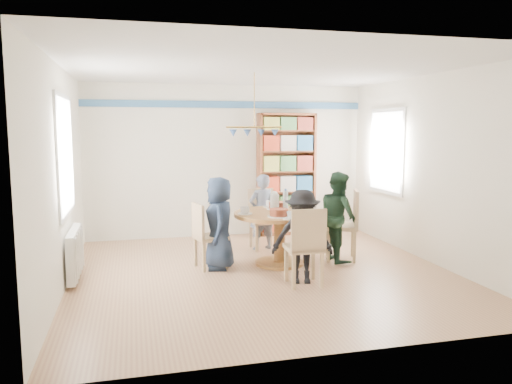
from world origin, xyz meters
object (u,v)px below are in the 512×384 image
object	(u,v)px
person_right	(339,216)
bookshelf	(286,175)
chair_left	(205,233)
person_near	(302,237)
chair_right	(347,221)
chair_near	(306,244)
chair_far	(262,216)
person_left	(219,223)
person_far	(262,212)
dining_table	(280,226)
radiator	(75,253)

from	to	relation	value
person_right	bookshelf	distance (m)	2.04
person_right	chair_left	bearing A→B (deg)	84.57
person_near	bookshelf	size ratio (longest dim) A/B	0.54
chair_right	bookshelf	world-z (taller)	bookshelf
chair_near	bookshelf	xyz separation A→B (m)	(0.69, 3.03, 0.54)
chair_right	chair_far	bearing A→B (deg)	135.69
bookshelf	person_right	bearing A→B (deg)	-84.72
chair_left	person_right	xyz separation A→B (m)	(1.95, -0.05, 0.15)
chair_left	person_left	world-z (taller)	person_left
person_far	person_near	distance (m)	1.82
chair_left	person_far	bearing A→B (deg)	40.56
dining_table	bookshelf	world-z (taller)	bookshelf
bookshelf	chair_right	bearing A→B (deg)	-80.42
dining_table	person_right	bearing A→B (deg)	-0.98
person_near	chair_near	bearing A→B (deg)	-78.61
chair_near	person_right	distance (m)	1.37
chair_right	bookshelf	xyz separation A→B (m)	(-0.33, 1.96, 0.51)
radiator	chair_left	size ratio (longest dim) A/B	1.09
dining_table	person_far	world-z (taller)	person_far
person_right	person_far	bearing A→B (deg)	40.56
radiator	bookshelf	size ratio (longest dim) A/B	0.45
person_near	chair_left	bearing A→B (deg)	154.47
person_near	radiator	bearing A→B (deg)	178.62
person_left	person_right	distance (m)	1.76
person_right	person_far	distance (m)	1.31
person_left	person_near	xyz separation A→B (m)	(0.90, -0.88, -0.05)
radiator	chair_far	xyz separation A→B (m)	(2.77, 1.08, 0.18)
dining_table	person_near	bearing A→B (deg)	-88.20
radiator	person_near	size ratio (longest dim) A/B	0.85
radiator	person_far	distance (m)	2.92
radiator	person_near	bearing A→B (deg)	-16.51
person_left	person_right	bearing A→B (deg)	95.82
person_left	person_near	world-z (taller)	person_left
radiator	person_left	distance (m)	1.91
chair_far	person_left	size ratio (longest dim) A/B	0.75
radiator	chair_left	distance (m)	1.71
radiator	person_right	size ratio (longest dim) A/B	0.76
person_right	person_far	xyz separation A→B (m)	(-0.92, 0.93, -0.05)
chair_right	person_right	xyz separation A→B (m)	(-0.15, -0.02, 0.09)
chair_right	person_right	world-z (taller)	person_right
person_far	chair_left	bearing A→B (deg)	26.50
chair_right	person_left	xyz separation A→B (m)	(-1.91, -0.02, 0.07)
dining_table	person_right	distance (m)	0.90
chair_far	person_right	size ratio (longest dim) A/B	0.73
dining_table	bookshelf	bearing A→B (deg)	70.14
dining_table	chair_left	bearing A→B (deg)	178.23
dining_table	chair_far	xyz separation A→B (m)	(0.01, 1.01, -0.03)
chair_near	chair_left	bearing A→B (deg)	134.35
chair_far	person_near	distance (m)	1.91
dining_table	person_near	xyz separation A→B (m)	(0.03, -0.90, 0.03)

